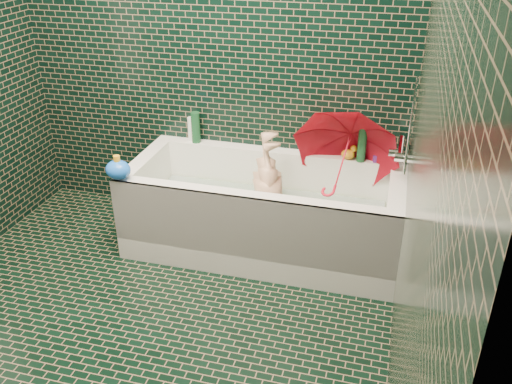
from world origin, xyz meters
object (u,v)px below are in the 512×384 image
(child, at_px, (272,206))
(bath_toy, at_px, (118,169))
(umbrella, at_px, (342,162))
(bathtub, at_px, (263,219))
(rubber_duck, at_px, (349,153))

(child, distance_m, bath_toy, 0.96)
(bath_toy, bearing_deg, umbrella, -3.23)
(bathtub, height_order, umbrella, umbrella)
(rubber_duck, bearing_deg, child, -158.44)
(umbrella, distance_m, bath_toy, 1.33)
(bathtub, distance_m, umbrella, 0.63)
(bathtub, bearing_deg, umbrella, 12.95)
(child, relative_size, umbrella, 1.46)
(bathtub, height_order, child, bathtub)
(bathtub, bearing_deg, bath_toy, -157.83)
(child, bearing_deg, bathtub, -93.66)
(child, bearing_deg, bath_toy, -82.30)
(child, bearing_deg, rubber_duck, 112.22)
(rubber_duck, relative_size, bath_toy, 0.62)
(umbrella, height_order, rubber_duck, umbrella)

